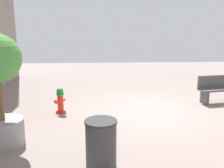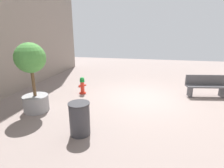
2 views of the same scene
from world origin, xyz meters
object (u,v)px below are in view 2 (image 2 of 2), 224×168
object	(u,v)px
fire_hydrant	(82,85)
trash_bin	(80,119)
bench_near	(206,85)
planter_tree	(32,72)

from	to	relation	value
fire_hydrant	trash_bin	world-z (taller)	trash_bin
fire_hydrant	bench_near	size ratio (longest dim) A/B	0.44
fire_hydrant	trash_bin	distance (m)	3.45
fire_hydrant	planter_tree	xyz separation A→B (m)	(0.94, 2.13, 1.05)
planter_tree	trash_bin	world-z (taller)	planter_tree
bench_near	planter_tree	bearing A→B (deg)	24.82
planter_tree	trash_bin	bearing A→B (deg)	152.91
fire_hydrant	bench_near	distance (m)	5.57
bench_near	trash_bin	distance (m)	5.93
bench_near	trash_bin	size ratio (longest dim) A/B	1.93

